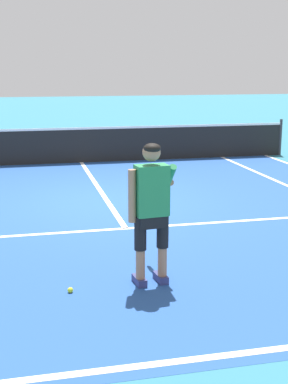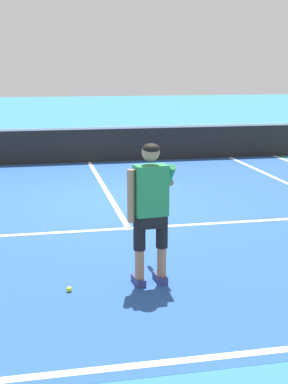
{
  "view_description": "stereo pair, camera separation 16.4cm",
  "coord_description": "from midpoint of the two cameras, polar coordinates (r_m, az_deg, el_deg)",
  "views": [
    {
      "loc": [
        -1.57,
        -10.07,
        2.55
      ],
      "look_at": [
        -0.13,
        -3.78,
        1.05
      ],
      "focal_mm": 50.19,
      "sensor_mm": 36.0,
      "label": 1
    },
    {
      "loc": [
        -1.41,
        -10.11,
        2.55
      ],
      "look_at": [
        -0.13,
        -3.78,
        1.05
      ],
      "focal_mm": 50.19,
      "sensor_mm": 36.0,
      "label": 2
    }
  ],
  "objects": [
    {
      "name": "tennis_net",
      "position": [
        14.84,
        -7.03,
        5.02
      ],
      "size": [
        11.96,
        0.08,
        1.07
      ],
      "color": "#333338",
      "rests_on": "ground"
    },
    {
      "name": "line_centre_service",
      "position": [
        11.79,
        -5.33,
        0.54
      ],
      "size": [
        0.1,
        6.4,
        0.01
      ],
      "primitive_type": "cube",
      "color": "white",
      "rests_on": "ground"
    },
    {
      "name": "tennis_player",
      "position": [
        6.29,
        0.05,
        -1.28
      ],
      "size": [
        0.61,
        1.16,
        1.71
      ],
      "color": "navy",
      "rests_on": "ground"
    },
    {
      "name": "line_baseline",
      "position": [
        5.08,
        6.25,
        -17.04
      ],
      "size": [
        10.98,
        0.1,
        0.01
      ],
      "primitive_type": "cube",
      "color": "white",
      "rests_on": "ground"
    },
    {
      "name": "line_service",
      "position": [
        8.73,
        -2.5,
        -3.89
      ],
      "size": [
        8.23,
        0.1,
        0.01
      ],
      "primitive_type": "cube",
      "color": "white",
      "rests_on": "ground"
    },
    {
      "name": "tennis_ball_near_feet",
      "position": [
        6.39,
        -8.58,
        -10.26
      ],
      "size": [
        0.07,
        0.07,
        0.07
      ],
      "primitive_type": "sphere",
      "color": "#CCE02D",
      "rests_on": "ground"
    },
    {
      "name": "court_inner_surface",
      "position": [
        9.83,
        -3.73,
        -1.98
      ],
      "size": [
        10.98,
        10.88,
        0.0
      ],
      "primitive_type": "cube",
      "color": "#234C93",
      "rests_on": "ground"
    },
    {
      "name": "ground_plane",
      "position": [
        10.51,
        -4.35,
        -1.01
      ],
      "size": [
        80.0,
        80.0,
        0.0
      ],
      "primitive_type": "plane",
      "color": "teal"
    }
  ]
}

